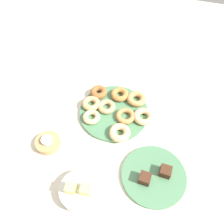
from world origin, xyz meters
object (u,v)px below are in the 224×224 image
donut_plate (114,112)px  brownie_near (165,171)px  donut_4 (120,133)px  melon_chunk_right (71,188)px  brownie_far (145,178)px  donut_3 (125,116)px  donut_6 (91,103)px  tealight (47,140)px  candle_holder (48,143)px  donut_0 (120,94)px  donut_7 (99,92)px  donut_5 (91,117)px  donut_1 (136,99)px  donut_2 (107,107)px  cake_plate (154,175)px  melon_chunk_left (86,189)px  donut_8 (143,117)px  fruit_bowl (80,191)px

donut_plate → brownie_near: 0.36m
donut_4 → melon_chunk_right: size_ratio=2.56×
brownie_far → donut_plate: bearing=-53.5°
donut_3 → melon_chunk_right: 0.40m
donut_6 → brownie_near: (-0.39, 0.23, 0.00)m
donut_3 → tealight: (0.28, 0.23, 0.01)m
donut_4 → brownie_near: brownie_near is taller
brownie_near → candle_holder: (0.49, 0.02, -0.02)m
brownie_near → donut_0: bearing=-49.7°
donut_7 → candle_holder: bearing=70.6°
donut_5 → donut_1: bearing=-135.7°
donut_6 → donut_2: bearing=-177.4°
donut_plate → donut_6: 0.11m
donut_5 → donut_7: donut_7 is taller
donut_plate → donut_3: 0.07m
donut_plate → cake_plate: same height
donut_4 → brownie_near: bearing=151.9°
donut_3 → melon_chunk_left: melon_chunk_left is taller
donut_5 → donut_8: size_ratio=0.84×
cake_plate → donut_8: bearing=-68.2°
donut_4 → cake_plate: donut_4 is taller
tealight → melon_chunk_right: size_ratio=1.31×
fruit_bowl → melon_chunk_right: size_ratio=4.17×
donut_4 → melon_chunk_left: (0.04, 0.28, 0.03)m
donut_3 → brownie_far: bearing=119.4°
donut_3 → donut_1: bearing=-102.0°
donut_1 → cake_plate: donut_1 is taller
donut_7 → tealight: (0.11, 0.32, 0.01)m
candle_holder → donut_4: bearing=-154.8°
melon_chunk_left → melon_chunk_right: same height
donut_3 → donut_7: 0.19m
fruit_bowl → melon_chunk_left: melon_chunk_left is taller
donut_8 → cake_plate: 0.27m
donut_6 → donut_7: 0.08m
donut_2 → fruit_bowl: fruit_bowl is taller
tealight → melon_chunk_right: 0.24m
cake_plate → donut_6: bearing=-35.4°
donut_2 → melon_chunk_left: size_ratio=2.28×
donut_2 → donut_3: size_ratio=0.93×
donut_5 → melon_chunk_right: bearing=98.5°
donut_8 → brownie_near: 0.27m
donut_8 → brownie_near: bearing=121.0°
donut_4 → donut_8: size_ratio=0.99×
brownie_far → fruit_bowl: brownie_far is taller
donut_1 → donut_7: donut_7 is taller
donut_3 → brownie_far: brownie_far is taller
donut_1 → cake_plate: bearing=114.4°
donut_3 → candle_holder: 0.36m
donut_6 → tealight: 0.27m
cake_plate → tealight: bearing=-0.4°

